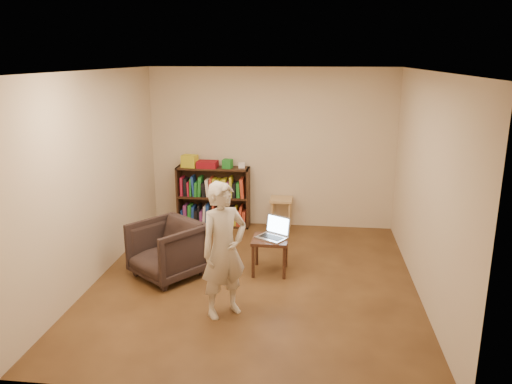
# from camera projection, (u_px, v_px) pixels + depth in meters

# --- Properties ---
(floor) EXTENTS (4.50, 4.50, 0.00)m
(floor) POSITION_uv_depth(u_px,v_px,m) (254.00, 281.00, 6.33)
(floor) COLOR #412815
(floor) RESTS_ON ground
(ceiling) EXTENTS (4.50, 4.50, 0.00)m
(ceiling) POSITION_uv_depth(u_px,v_px,m) (254.00, 71.00, 5.64)
(ceiling) COLOR silver
(ceiling) RESTS_ON wall_back
(wall_back) EXTENTS (4.00, 0.00, 4.00)m
(wall_back) POSITION_uv_depth(u_px,v_px,m) (271.00, 149.00, 8.14)
(wall_back) COLOR beige
(wall_back) RESTS_ON floor
(wall_left) EXTENTS (0.00, 4.50, 4.50)m
(wall_left) POSITION_uv_depth(u_px,v_px,m) (95.00, 177.00, 6.21)
(wall_left) COLOR beige
(wall_left) RESTS_ON floor
(wall_right) EXTENTS (0.00, 4.50, 4.50)m
(wall_right) POSITION_uv_depth(u_px,v_px,m) (426.00, 187.00, 5.75)
(wall_right) COLOR beige
(wall_right) RESTS_ON floor
(bookshelf) EXTENTS (1.20, 0.30, 1.00)m
(bookshelf) POSITION_uv_depth(u_px,v_px,m) (214.00, 200.00, 8.33)
(bookshelf) COLOR black
(bookshelf) RESTS_ON floor
(box_yellow) EXTENTS (0.27, 0.22, 0.20)m
(box_yellow) POSITION_uv_depth(u_px,v_px,m) (190.00, 161.00, 8.16)
(box_yellow) COLOR gold
(box_yellow) RESTS_ON bookshelf
(red_cloth) EXTENTS (0.34, 0.25, 0.11)m
(red_cloth) POSITION_uv_depth(u_px,v_px,m) (207.00, 164.00, 8.13)
(red_cloth) COLOR maroon
(red_cloth) RESTS_ON bookshelf
(box_green) EXTENTS (0.17, 0.17, 0.14)m
(box_green) POSITION_uv_depth(u_px,v_px,m) (228.00, 164.00, 8.09)
(box_green) COLOR #217F2A
(box_green) RESTS_ON bookshelf
(box_white) EXTENTS (0.12, 0.12, 0.08)m
(box_white) POSITION_uv_depth(u_px,v_px,m) (242.00, 165.00, 8.12)
(box_white) COLOR white
(box_white) RESTS_ON bookshelf
(stool) EXTENTS (0.36, 0.36, 0.52)m
(stool) POSITION_uv_depth(u_px,v_px,m) (281.00, 204.00, 8.14)
(stool) COLOR tan
(stool) RESTS_ON floor
(armchair) EXTENTS (1.10, 1.11, 0.73)m
(armchair) POSITION_uv_depth(u_px,v_px,m) (167.00, 250.00, 6.38)
(armchair) COLOR black
(armchair) RESTS_ON floor
(side_table) EXTENTS (0.46, 0.46, 0.47)m
(side_table) POSITION_uv_depth(u_px,v_px,m) (270.00, 244.00, 6.51)
(side_table) COLOR black
(side_table) RESTS_ON floor
(laptop) EXTENTS (0.47, 0.45, 0.27)m
(laptop) POSITION_uv_depth(u_px,v_px,m) (274.00, 233.00, 6.50)
(laptop) COLOR silver
(laptop) RESTS_ON side_table
(person) EXTENTS (0.65, 0.63, 1.50)m
(person) POSITION_uv_depth(u_px,v_px,m) (224.00, 250.00, 5.34)
(person) COLOR beige
(person) RESTS_ON floor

